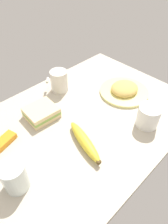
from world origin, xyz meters
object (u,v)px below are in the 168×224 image
(coffee_mug_black, at_px, (59,81))
(sandwich_main, at_px, (41,113))
(plate_of_food, at_px, (124,90))
(banana, at_px, (85,141))
(coffee_mug_milky, at_px, (148,116))
(glass_of_milk, at_px, (15,177))

(coffee_mug_black, distance_m, sandwich_main, 0.19)
(plate_of_food, bearing_deg, banana, 14.04)
(sandwich_main, xyz_separation_m, banana, (-0.02, 0.22, -0.00))
(plate_of_food, relative_size, coffee_mug_milky, 2.08)
(glass_of_milk, height_order, banana, glass_of_milk)
(coffee_mug_black, bearing_deg, coffee_mug_milky, 103.45)
(plate_of_food, relative_size, glass_of_milk, 2.26)
(coffee_mug_black, xyz_separation_m, glass_of_milk, (0.39, 0.27, -0.01))
(coffee_mug_milky, distance_m, glass_of_milk, 0.50)
(coffee_mug_milky, relative_size, banana, 0.52)
(coffee_mug_black, relative_size, glass_of_milk, 1.02)
(plate_of_food, height_order, banana, plate_of_food)
(coffee_mug_black, bearing_deg, sandwich_main, 27.84)
(coffee_mug_black, relative_size, coffee_mug_milky, 0.93)
(coffee_mug_milky, height_order, banana, coffee_mug_milky)
(plate_of_food, height_order, coffee_mug_black, coffee_mug_black)
(plate_of_food, xyz_separation_m, coffee_mug_milky, (0.10, 0.18, 0.03))
(coffee_mug_black, bearing_deg, glass_of_milk, 35.31)
(coffee_mug_black, height_order, banana, coffee_mug_black)
(plate_of_food, bearing_deg, sandwich_main, -20.60)
(plate_of_food, distance_m, coffee_mug_black, 0.30)
(coffee_mug_black, xyz_separation_m, banana, (0.14, 0.31, -0.03))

